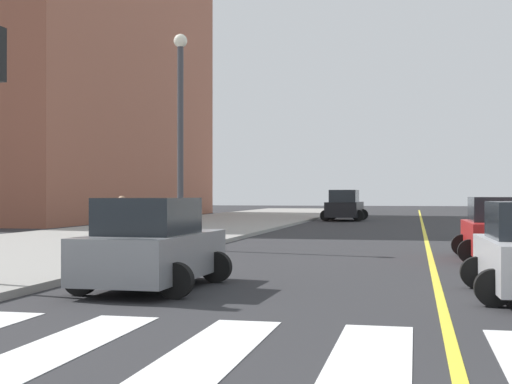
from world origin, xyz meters
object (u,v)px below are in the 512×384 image
street_lamp (180,119)px  car_red_second (499,230)px  car_gray_fourth (152,246)px  pedestrian_walking_west (122,223)px  car_black_nearest (345,206)px

street_lamp → car_red_second: bearing=-9.4°
street_lamp → car_gray_fourth: bearing=-75.0°
car_gray_fourth → pedestrian_walking_west: pedestrian_walking_west is taller
car_red_second → car_gray_fourth: car_gray_fourth is taller
car_gray_fourth → pedestrian_walking_west: 5.69m
pedestrian_walking_west → street_lamp: (0.15, 4.48, 3.19)m
car_gray_fourth → pedestrian_walking_west: bearing=119.9°
car_red_second → street_lamp: (-9.69, 1.60, 3.42)m
car_red_second → pedestrian_walking_west: size_ratio=2.42×
street_lamp → pedestrian_walking_west: bearing=-91.9°
car_red_second → street_lamp: size_ratio=0.57×
car_red_second → street_lamp: 10.40m
pedestrian_walking_west → car_gray_fourth: bearing=-38.7°
car_gray_fourth → street_lamp: bearing=106.6°
car_black_nearest → pedestrian_walking_west: size_ratio=2.94×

